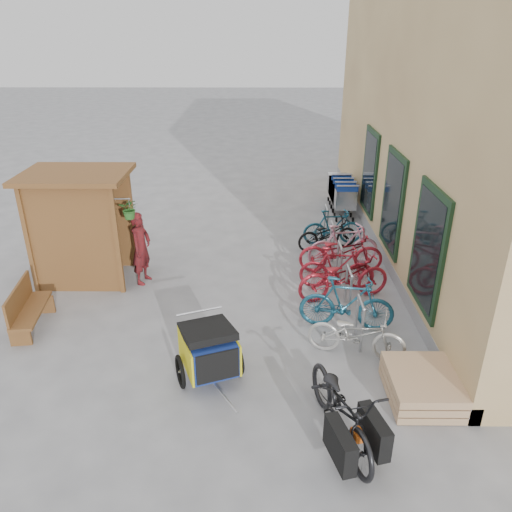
{
  "coord_description": "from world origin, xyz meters",
  "views": [
    {
      "loc": [
        0.56,
        -7.35,
        5.1
      ],
      "look_at": [
        0.5,
        1.5,
        1.0
      ],
      "focal_mm": 35.0,
      "sensor_mm": 36.0,
      "label": 1
    }
  ],
  "objects_px": {
    "bike_0": "(357,334)",
    "bench": "(27,307)",
    "shopping_carts": "(341,190)",
    "bike_7": "(333,227)",
    "person_kiosk": "(141,248)",
    "child_trailer": "(209,349)",
    "kiosk": "(76,212)",
    "bike_3": "(337,268)",
    "pallet_stack": "(422,386)",
    "bike_2": "(344,276)",
    "bike_4": "(341,252)",
    "bike_6": "(327,234)",
    "bike_1": "(347,303)",
    "bike_5": "(343,245)",
    "cargo_bike": "(343,409)"
  },
  "relations": [
    {
      "from": "bike_7",
      "to": "shopping_carts",
      "type": "bearing_deg",
      "value": -17.69
    },
    {
      "from": "bike_2",
      "to": "child_trailer",
      "type": "bearing_deg",
      "value": 122.06
    },
    {
      "from": "bike_0",
      "to": "bench",
      "type": "bearing_deg",
      "value": 98.82
    },
    {
      "from": "shopping_carts",
      "to": "bike_2",
      "type": "height_order",
      "value": "shopping_carts"
    },
    {
      "from": "bike_2",
      "to": "bike_0",
      "type": "bearing_deg",
      "value": 163.77
    },
    {
      "from": "person_kiosk",
      "to": "cargo_bike",
      "type": "bearing_deg",
      "value": -126.36
    },
    {
      "from": "bike_7",
      "to": "person_kiosk",
      "type": "bearing_deg",
      "value": 110.77
    },
    {
      "from": "pallet_stack",
      "to": "bike_2",
      "type": "distance_m",
      "value": 3.11
    },
    {
      "from": "cargo_bike",
      "to": "kiosk",
      "type": "bearing_deg",
      "value": 121.55
    },
    {
      "from": "kiosk",
      "to": "bike_2",
      "type": "xyz_separation_m",
      "value": [
        5.55,
        -0.87,
        -1.05
      ]
    },
    {
      "from": "person_kiosk",
      "to": "bike_0",
      "type": "relative_size",
      "value": 0.98
    },
    {
      "from": "bench",
      "to": "bike_3",
      "type": "height_order",
      "value": "bike_3"
    },
    {
      "from": "pallet_stack",
      "to": "shopping_carts",
      "type": "height_order",
      "value": "shopping_carts"
    },
    {
      "from": "shopping_carts",
      "to": "bike_4",
      "type": "xyz_separation_m",
      "value": [
        -0.61,
        -4.11,
        -0.16
      ]
    },
    {
      "from": "bench",
      "to": "bike_4",
      "type": "bearing_deg",
      "value": 14.24
    },
    {
      "from": "child_trailer",
      "to": "person_kiosk",
      "type": "bearing_deg",
      "value": 96.88
    },
    {
      "from": "bench",
      "to": "shopping_carts",
      "type": "height_order",
      "value": "shopping_carts"
    },
    {
      "from": "kiosk",
      "to": "bench",
      "type": "height_order",
      "value": "kiosk"
    },
    {
      "from": "pallet_stack",
      "to": "bike_0",
      "type": "relative_size",
      "value": 0.73
    },
    {
      "from": "bike_0",
      "to": "bike_1",
      "type": "height_order",
      "value": "bike_1"
    },
    {
      "from": "kiosk",
      "to": "bike_3",
      "type": "xyz_separation_m",
      "value": [
        5.48,
        -0.42,
        -1.08
      ]
    },
    {
      "from": "bike_1",
      "to": "bike_5",
      "type": "height_order",
      "value": "bike_1"
    },
    {
      "from": "person_kiosk",
      "to": "bike_7",
      "type": "distance_m",
      "value": 4.87
    },
    {
      "from": "shopping_carts",
      "to": "cargo_bike",
      "type": "distance_m",
      "value": 9.26
    },
    {
      "from": "bike_4",
      "to": "bench",
      "type": "bearing_deg",
      "value": 112.32
    },
    {
      "from": "pallet_stack",
      "to": "bike_2",
      "type": "bearing_deg",
      "value": 103.68
    },
    {
      "from": "shopping_carts",
      "to": "bike_3",
      "type": "xyz_separation_m",
      "value": [
        -0.8,
        -4.88,
        -0.18
      ]
    },
    {
      "from": "cargo_bike",
      "to": "bike_2",
      "type": "relative_size",
      "value": 1.09
    },
    {
      "from": "person_kiosk",
      "to": "bike_7",
      "type": "relative_size",
      "value": 1.05
    },
    {
      "from": "pallet_stack",
      "to": "bike_7",
      "type": "height_order",
      "value": "bike_7"
    },
    {
      "from": "person_kiosk",
      "to": "bike_7",
      "type": "bearing_deg",
      "value": -49.19
    },
    {
      "from": "shopping_carts",
      "to": "bike_7",
      "type": "height_order",
      "value": "shopping_carts"
    },
    {
      "from": "bench",
      "to": "child_trailer",
      "type": "distance_m",
      "value": 3.74
    },
    {
      "from": "cargo_bike",
      "to": "bike_1",
      "type": "height_order",
      "value": "cargo_bike"
    },
    {
      "from": "kiosk",
      "to": "pallet_stack",
      "type": "height_order",
      "value": "kiosk"
    },
    {
      "from": "person_kiosk",
      "to": "bike_1",
      "type": "height_order",
      "value": "person_kiosk"
    },
    {
      "from": "cargo_bike",
      "to": "person_kiosk",
      "type": "relative_size",
      "value": 1.3
    },
    {
      "from": "cargo_bike",
      "to": "bike_3",
      "type": "relative_size",
      "value": 1.33
    },
    {
      "from": "kiosk",
      "to": "bike_6",
      "type": "relative_size",
      "value": 1.61
    },
    {
      "from": "child_trailer",
      "to": "bench",
      "type": "bearing_deg",
      "value": 136.7
    },
    {
      "from": "bike_1",
      "to": "bike_6",
      "type": "bearing_deg",
      "value": 7.52
    },
    {
      "from": "bike_5",
      "to": "pallet_stack",
      "type": "bearing_deg",
      "value": 176.67
    },
    {
      "from": "pallet_stack",
      "to": "bike_2",
      "type": "relative_size",
      "value": 0.63
    },
    {
      "from": "shopping_carts",
      "to": "bike_4",
      "type": "bearing_deg",
      "value": -98.37
    },
    {
      "from": "pallet_stack",
      "to": "cargo_bike",
      "type": "relative_size",
      "value": 0.57
    },
    {
      "from": "cargo_bike",
      "to": "pallet_stack",
      "type": "bearing_deg",
      "value": 17.03
    },
    {
      "from": "kiosk",
      "to": "bike_5",
      "type": "relative_size",
      "value": 1.48
    },
    {
      "from": "person_kiosk",
      "to": "bike_6",
      "type": "relative_size",
      "value": 1.04
    },
    {
      "from": "person_kiosk",
      "to": "bike_1",
      "type": "bearing_deg",
      "value": -98.65
    },
    {
      "from": "bench",
      "to": "bike_7",
      "type": "bearing_deg",
      "value": 25.95
    }
  ]
}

